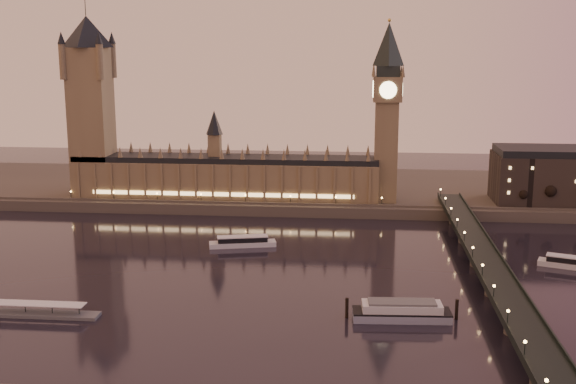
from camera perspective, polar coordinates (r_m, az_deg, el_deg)
name	(u,v)px	position (r m, az deg, el deg)	size (l,w,h in m)	color
ground	(267,273)	(311.84, -1.63, -6.42)	(700.00, 700.00, 0.00)	black
far_embankment	(345,190)	(468.54, 4.49, 0.15)	(560.00, 130.00, 6.00)	#423D35
palace_of_westminster	(225,172)	(428.68, -4.99, 1.59)	(180.00, 26.62, 52.00)	brown
victoria_tower	(90,96)	(444.62, -15.36, 7.32)	(31.68, 31.68, 118.00)	brown
big_ben	(387,102)	(416.50, 7.84, 7.09)	(17.68, 17.68, 104.00)	brown
westminster_bridge	(486,267)	(312.78, 15.35, -5.74)	(13.20, 260.00, 15.30)	black
bare_tree_0	(522,194)	(421.55, 17.99, -0.12)	(5.63, 5.63, 11.45)	black
bare_tree_1	(551,194)	(425.33, 20.09, -0.16)	(5.63, 5.63, 11.45)	black
cruise_boat_a	(243,242)	(351.11, -3.61, -3.95)	(32.91, 14.14, 5.15)	silver
cruise_boat_b	(571,263)	(341.56, 21.49, -5.23)	(28.51, 16.13, 5.14)	silver
moored_barge	(402,311)	(264.29, 8.98, -9.29)	(40.35, 11.70, 7.41)	#8992AE
pontoon_pier	(41,313)	(279.89, -18.93, -9.00)	(42.34, 7.06, 11.29)	#595B5E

